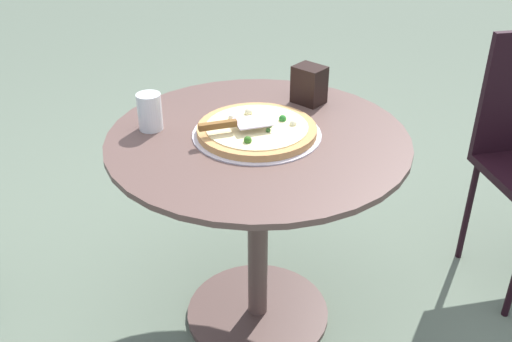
{
  "coord_description": "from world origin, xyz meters",
  "views": [
    {
      "loc": [
        1.44,
        -0.53,
        1.48
      ],
      "look_at": [
        -0.01,
        -0.0,
        0.58
      ],
      "focal_mm": 41.53,
      "sensor_mm": 36.0,
      "label": 1
    }
  ],
  "objects": [
    {
      "name": "napkin_dispenser",
      "position": [
        -0.17,
        0.24,
        0.76
      ],
      "size": [
        0.12,
        0.11,
        0.12
      ],
      "primitive_type": "cube",
      "rotation": [
        0.0,
        0.0,
        3.64
      ],
      "color": "black",
      "rests_on": "patio_table"
    },
    {
      "name": "patio_table",
      "position": [
        0.0,
        0.0,
        0.51
      ],
      "size": [
        0.89,
        0.89,
        0.7
      ],
      "color": "brown",
      "rests_on": "ground"
    },
    {
      "name": "pizza_on_tray",
      "position": [
        -0.01,
        -0.0,
        0.71
      ],
      "size": [
        0.38,
        0.38,
        0.05
      ],
      "color": "silver",
      "rests_on": "patio_table"
    },
    {
      "name": "ground_plane",
      "position": [
        0.0,
        0.0,
        0.0
      ],
      "size": [
        10.0,
        10.0,
        0.0
      ],
      "primitive_type": "plane",
      "color": "slate"
    },
    {
      "name": "drinking_cup",
      "position": [
        -0.15,
        -0.28,
        0.75
      ],
      "size": [
        0.07,
        0.07,
        0.11
      ],
      "primitive_type": "cylinder",
      "color": "white",
      "rests_on": "patio_table"
    },
    {
      "name": "pizza_server",
      "position": [
        -0.0,
        -0.07,
        0.75
      ],
      "size": [
        0.08,
        0.21,
        0.02
      ],
      "color": "silver",
      "rests_on": "pizza_on_tray"
    }
  ]
}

